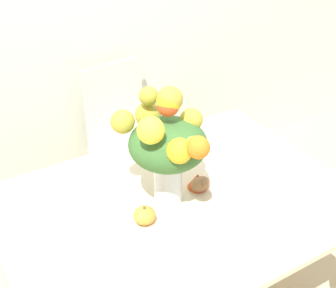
{
  "coord_description": "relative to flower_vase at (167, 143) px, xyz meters",
  "views": [
    {
      "loc": [
        -0.85,
        -1.32,
        2.06
      ],
      "look_at": [
        -0.03,
        0.03,
        1.05
      ],
      "focal_mm": 50.0,
      "sensor_mm": 36.0,
      "label": 1
    }
  ],
  "objects": [
    {
      "name": "dining_table",
      "position": [
        0.03,
        -0.03,
        -0.38
      ],
      "size": [
        1.49,
        1.08,
        0.76
      ],
      "color": "beige",
      "rests_on": "ground_plane"
    },
    {
      "name": "turkey_figurine",
      "position": [
        0.17,
        -0.0,
        -0.26
      ],
      "size": [
        0.09,
        0.12,
        0.07
      ],
      "color": "#936642",
      "rests_on": "dining_table"
    },
    {
      "name": "pumpkin",
      "position": [
        -0.15,
        -0.07,
        -0.26
      ],
      "size": [
        0.09,
        0.09,
        0.08
      ],
      "color": "gold",
      "rests_on": "dining_table"
    },
    {
      "name": "flower_vase",
      "position": [
        0.0,
        0.0,
        0.0
      ],
      "size": [
        0.35,
        0.46,
        0.53
      ],
      "color": "silver",
      "rests_on": "dining_table"
    },
    {
      "name": "dining_chair_near_window",
      "position": [
        0.25,
        0.9,
        -0.56
      ],
      "size": [
        0.45,
        0.45,
        0.98
      ],
      "rotation": [
        0.0,
        0.0,
        0.09
      ],
      "color": "silver",
      "rests_on": "ground_plane"
    }
  ]
}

